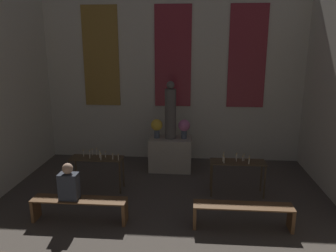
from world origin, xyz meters
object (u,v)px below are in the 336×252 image
(flower_vase_left, at_px, (157,126))
(flower_vase_right, at_px, (184,127))
(candle_rack_left, at_px, (97,162))
(pew_back_right, at_px, (243,212))
(person_seated, at_px, (69,183))
(candle_rack_right, at_px, (238,166))
(pew_back_left, at_px, (79,205))
(altar, at_px, (170,154))
(statue, at_px, (170,112))

(flower_vase_left, height_order, flower_vase_right, same)
(candle_rack_left, relative_size, pew_back_right, 0.67)
(candle_rack_left, height_order, pew_back_right, candle_rack_left)
(candle_rack_left, bearing_deg, person_seated, -94.39)
(candle_rack_right, bearing_deg, pew_back_left, -155.48)
(candle_rack_left, xyz_separation_m, pew_back_left, (0.07, -1.44, -0.34))
(candle_rack_left, xyz_separation_m, pew_back_right, (3.15, -1.44, -0.34))
(candle_rack_left, height_order, candle_rack_right, same)
(pew_back_left, bearing_deg, pew_back_right, 0.00)
(altar, xyz_separation_m, flower_vase_left, (-0.36, -0.00, 0.76))
(flower_vase_right, distance_m, candle_rack_right, 1.94)
(statue, xyz_separation_m, person_seated, (-1.72, -2.82, -0.83))
(flower_vase_left, relative_size, flower_vase_right, 1.00)
(flower_vase_left, relative_size, pew_back_right, 0.28)
(flower_vase_left, bearing_deg, statue, 0.00)
(statue, distance_m, person_seated, 3.41)
(flower_vase_left, relative_size, candle_rack_left, 0.42)
(pew_back_right, bearing_deg, person_seated, 180.00)
(flower_vase_right, xyz_separation_m, person_seated, (-2.08, -2.82, -0.43))
(statue, height_order, flower_vase_right, statue)
(altar, height_order, candle_rack_right, candle_rack_right)
(altar, distance_m, candle_rack_left, 2.14)
(statue, height_order, flower_vase_left, statue)
(altar, distance_m, person_seated, 3.32)
(pew_back_left, height_order, person_seated, person_seated)
(statue, relative_size, candle_rack_right, 1.25)
(flower_vase_right, distance_m, candle_rack_left, 2.47)
(altar, bearing_deg, flower_vase_left, -180.00)
(flower_vase_left, distance_m, flower_vase_right, 0.73)
(candle_rack_right, xyz_separation_m, pew_back_left, (-3.15, -1.44, -0.34))
(candle_rack_right, relative_size, pew_back_left, 0.67)
(pew_back_right, bearing_deg, altar, 118.63)
(flower_vase_right, distance_m, person_seated, 3.54)
(statue, relative_size, flower_vase_right, 2.98)
(altar, distance_m, statue, 1.16)
(pew_back_left, distance_m, pew_back_right, 3.08)
(candle_rack_right, relative_size, person_seated, 1.70)
(candle_rack_left, relative_size, person_seated, 1.70)
(statue, relative_size, person_seated, 2.13)
(flower_vase_right, bearing_deg, statue, 180.00)
(flower_vase_left, relative_size, candle_rack_right, 0.42)
(candle_rack_right, distance_m, pew_back_right, 1.48)
(flower_vase_left, distance_m, candle_rack_left, 1.94)
(flower_vase_left, bearing_deg, altar, 0.00)
(altar, relative_size, candle_rack_left, 0.92)
(candle_rack_right, distance_m, pew_back_left, 3.48)
(pew_back_left, height_order, pew_back_right, same)
(pew_back_left, distance_m, person_seated, 0.48)
(statue, relative_size, flower_vase_left, 2.98)
(statue, xyz_separation_m, candle_rack_right, (1.61, -1.39, -0.93))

